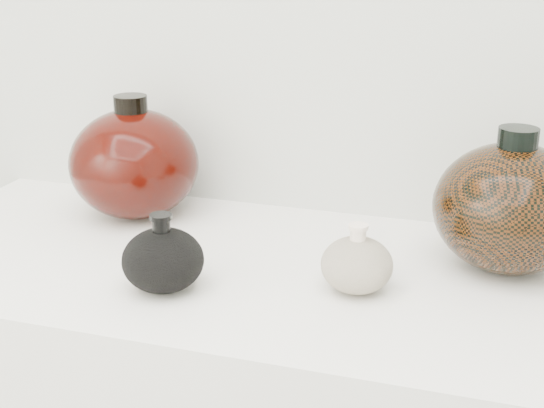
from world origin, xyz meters
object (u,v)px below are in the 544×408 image
(black_gourd_vase, at_px, (163,259))
(left_round_pot, at_px, (134,163))
(right_round_pot, at_px, (510,207))
(cream_gourd_vase, at_px, (357,264))

(black_gourd_vase, distance_m, left_round_pot, 0.30)
(left_round_pot, bearing_deg, right_round_pot, -3.54)
(black_gourd_vase, relative_size, right_round_pot, 0.54)
(black_gourd_vase, xyz_separation_m, cream_gourd_vase, (0.25, 0.07, -0.01))
(left_round_pot, bearing_deg, black_gourd_vase, -56.15)
(cream_gourd_vase, distance_m, left_round_pot, 0.45)
(black_gourd_vase, height_order, right_round_pot, right_round_pot)
(cream_gourd_vase, xyz_separation_m, right_round_pot, (0.19, 0.14, 0.05))
(black_gourd_vase, relative_size, left_round_pot, 0.55)
(cream_gourd_vase, distance_m, right_round_pot, 0.24)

